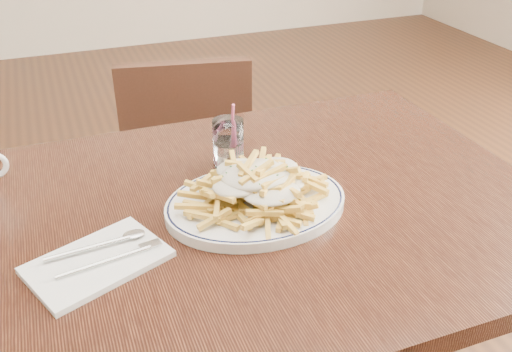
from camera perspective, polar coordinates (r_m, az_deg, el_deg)
name	(u,v)px	position (r m, az deg, el deg)	size (l,w,h in m)	color
table	(231,243)	(1.09, -2.55, -6.74)	(1.20, 0.80, 0.75)	black
chair_far	(188,161)	(1.81, -6.84, 1.53)	(0.44, 0.44, 0.82)	#321A10
fries_plate	(256,204)	(1.04, 0.00, -2.79)	(0.35, 0.31, 0.02)	white
loaded_fries	(256,181)	(1.01, 0.00, -0.47)	(0.27, 0.23, 0.07)	gold
napkin	(97,262)	(0.94, -15.58, -8.28)	(0.21, 0.14, 0.01)	silver
cutlery	(96,256)	(0.94, -15.71, -7.69)	(0.19, 0.09, 0.01)	silver
water_glass	(228,146)	(1.16, -2.78, 2.98)	(0.06, 0.06, 0.14)	white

